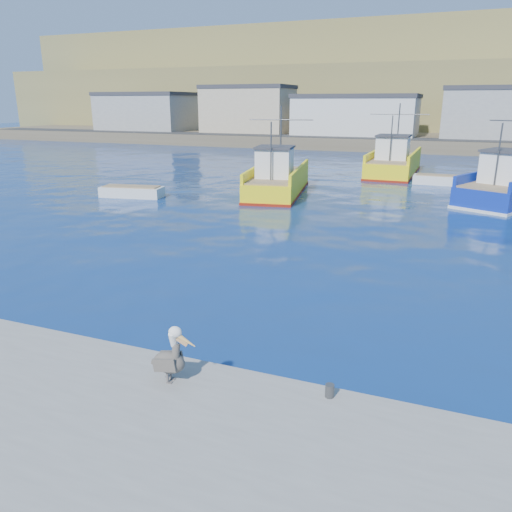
% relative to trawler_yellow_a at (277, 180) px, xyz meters
% --- Properties ---
extents(ground, '(260.00, 260.00, 0.00)m').
position_rel_trawler_yellow_a_xyz_m(ground, '(7.23, -22.42, -1.00)').
color(ground, navy).
rests_on(ground, ground).
extents(dock_bollards, '(36.20, 0.20, 0.30)m').
position_rel_trawler_yellow_a_xyz_m(dock_bollards, '(7.83, -25.82, -0.35)').
color(dock_bollards, '#4C4C4C').
rests_on(dock_bollards, dock).
extents(far_shore, '(200.00, 81.00, 24.00)m').
position_rel_trawler_yellow_a_xyz_m(far_shore, '(7.24, 86.79, 7.98)').
color(far_shore, brown).
rests_on(far_shore, ground).
extents(trawler_yellow_a, '(5.20, 10.90, 6.41)m').
position_rel_trawler_yellow_a_xyz_m(trawler_yellow_a, '(0.00, 0.00, 0.00)').
color(trawler_yellow_a, yellow).
rests_on(trawler_yellow_a, ground).
extents(trawler_yellow_b, '(5.46, 11.55, 6.54)m').
position_rel_trawler_yellow_a_xyz_m(trawler_yellow_b, '(6.77, 13.99, 0.05)').
color(trawler_yellow_b, yellow).
rests_on(trawler_yellow_b, ground).
extents(trawler_blue, '(7.95, 11.25, 6.44)m').
position_rel_trawler_yellow_a_xyz_m(trawler_blue, '(15.92, 2.85, 0.01)').
color(trawler_blue, '#0E2897').
rests_on(trawler_blue, ground).
extents(skiff_left, '(4.70, 2.33, 0.98)m').
position_rel_trawler_yellow_a_xyz_m(skiff_left, '(-9.36, -5.16, -0.68)').
color(skiff_left, silver).
rests_on(skiff_left, ground).
extents(skiff_extra, '(4.52, 1.64, 0.98)m').
position_rel_trawler_yellow_a_xyz_m(skiff_extra, '(11.31, 9.09, -0.68)').
color(skiff_extra, silver).
rests_on(skiff_extra, ground).
extents(pelican, '(1.13, 0.51, 1.39)m').
position_rel_trawler_yellow_a_xyz_m(pelican, '(6.71, -26.52, 0.10)').
color(pelican, '#595451').
rests_on(pelican, dock).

